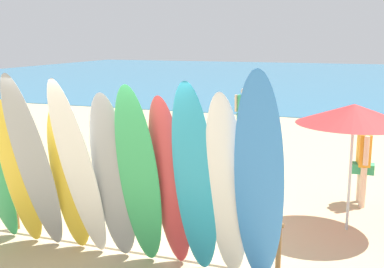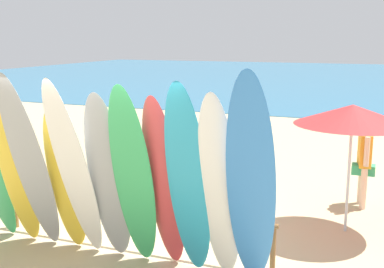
% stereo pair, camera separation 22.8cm
% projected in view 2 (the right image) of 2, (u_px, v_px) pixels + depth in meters
% --- Properties ---
extents(ground, '(60.00, 60.00, 0.00)m').
position_uv_depth(ground, '(295.00, 112.00, 19.85)').
color(ground, tan).
extents(ocean_water, '(60.00, 40.00, 0.02)m').
position_uv_depth(ocean_water, '(336.00, 77.00, 36.67)').
color(ocean_water, teal).
rests_on(ocean_water, ground).
extents(surfboard_rack, '(4.25, 0.07, 0.65)m').
position_uv_depth(surfboard_rack, '(130.00, 211.00, 6.95)').
color(surfboard_rack, brown).
rests_on(surfboard_rack, ground).
extents(surfboard_yellow_1, '(0.56, 0.73, 2.21)m').
position_uv_depth(surfboard_yellow_1, '(16.00, 173.00, 6.84)').
color(surfboard_yellow_1, yellow).
rests_on(surfboard_yellow_1, ground).
extents(surfboard_grey_2, '(0.55, 0.91, 2.57)m').
position_uv_depth(surfboard_grey_2, '(30.00, 165.00, 6.58)').
color(surfboard_grey_2, '#999EA3').
rests_on(surfboard_grey_2, ground).
extents(surfboard_yellow_3, '(0.56, 0.61, 2.16)m').
position_uv_depth(surfboard_yellow_3, '(65.00, 179.00, 6.66)').
color(surfboard_yellow_3, yellow).
rests_on(surfboard_yellow_3, ground).
extents(surfboard_white_4, '(0.60, 0.95, 2.53)m').
position_uv_depth(surfboard_white_4, '(74.00, 171.00, 6.34)').
color(surfboard_white_4, white).
rests_on(surfboard_white_4, ground).
extents(surfboard_grey_5, '(0.60, 0.73, 2.35)m').
position_uv_depth(surfboard_grey_5, '(108.00, 179.00, 6.31)').
color(surfboard_grey_5, '#999EA3').
rests_on(surfboard_grey_5, ground).
extents(surfboard_green_6, '(0.56, 0.78, 2.47)m').
position_uv_depth(surfboard_green_6, '(133.00, 179.00, 6.13)').
color(surfboard_green_6, '#38B266').
rests_on(surfboard_green_6, ground).
extents(surfboard_red_7, '(0.56, 0.69, 2.33)m').
position_uv_depth(surfboard_red_7, '(164.00, 184.00, 6.12)').
color(surfboard_red_7, '#D13D42').
rests_on(surfboard_red_7, ground).
extents(surfboard_teal_8, '(0.55, 0.75, 2.53)m').
position_uv_depth(surfboard_teal_8, '(188.00, 183.00, 5.85)').
color(surfboard_teal_8, '#289EC6').
rests_on(surfboard_teal_8, ground).
extents(surfboard_white_9, '(0.50, 0.76, 2.42)m').
position_uv_depth(surfboard_white_9, '(220.00, 190.00, 5.73)').
color(surfboard_white_9, white).
rests_on(surfboard_white_9, ground).
extents(surfboard_blue_10, '(0.65, 1.02, 2.70)m').
position_uv_depth(surfboard_blue_10, '(251.00, 186.00, 5.45)').
color(surfboard_blue_10, '#337AD1').
rests_on(surfboard_blue_10, ground).
extents(beachgoer_by_water, '(0.40, 0.57, 1.52)m').
position_uv_depth(beachgoer_by_water, '(364.00, 159.00, 8.59)').
color(beachgoer_by_water, beige).
rests_on(beachgoer_by_water, ground).
extents(beachgoer_near_rack, '(0.56, 0.26, 1.51)m').
position_uv_depth(beachgoer_near_rack, '(249.00, 110.00, 14.47)').
color(beachgoer_near_rack, beige).
rests_on(beachgoer_near_rack, ground).
extents(beach_umbrella, '(1.74, 1.74, 2.00)m').
position_uv_depth(beach_umbrella, '(353.00, 115.00, 7.27)').
color(beach_umbrella, silver).
rests_on(beach_umbrella, ground).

